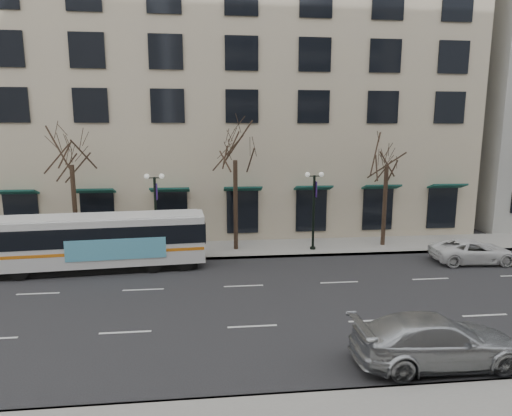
{
  "coord_description": "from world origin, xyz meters",
  "views": [
    {
      "loc": [
        -1.54,
        -18.34,
        7.76
      ],
      "look_at": [
        0.65,
        2.43,
        4.0
      ],
      "focal_mm": 30.0,
      "sensor_mm": 36.0,
      "label": 1
    }
  ],
  "objects": [
    {
      "name": "ground",
      "position": [
        0.0,
        0.0,
        0.0
      ],
      "size": [
        160.0,
        160.0,
        0.0
      ],
      "primitive_type": "plane",
      "color": "black",
      "rests_on": "ground"
    },
    {
      "name": "sidewalk_far",
      "position": [
        5.0,
        9.0,
        0.07
      ],
      "size": [
        80.0,
        4.0,
        0.15
      ],
      "primitive_type": "cube",
      "color": "gray",
      "rests_on": "ground"
    },
    {
      "name": "building_hotel",
      "position": [
        -2.0,
        21.0,
        12.0
      ],
      "size": [
        40.0,
        20.0,
        24.0
      ],
      "primitive_type": "cube",
      "color": "#BEB091",
      "rests_on": "ground"
    },
    {
      "name": "tree_far_left",
      "position": [
        -10.0,
        8.8,
        6.7
      ],
      "size": [
        3.6,
        3.6,
        8.34
      ],
      "color": "black",
      "rests_on": "ground"
    },
    {
      "name": "tree_far_mid",
      "position": [
        0.0,
        8.8,
        6.91
      ],
      "size": [
        3.6,
        3.6,
        8.55
      ],
      "color": "black",
      "rests_on": "ground"
    },
    {
      "name": "tree_far_right",
      "position": [
        10.0,
        8.8,
        6.42
      ],
      "size": [
        3.6,
        3.6,
        8.06
      ],
      "color": "black",
      "rests_on": "ground"
    },
    {
      "name": "lamp_post_left",
      "position": [
        -4.99,
        8.2,
        2.94
      ],
      "size": [
        1.22,
        0.45,
        5.21
      ],
      "color": "black",
      "rests_on": "ground"
    },
    {
      "name": "lamp_post_right",
      "position": [
        5.01,
        8.2,
        2.94
      ],
      "size": [
        1.22,
        0.45,
        5.21
      ],
      "color": "black",
      "rests_on": "ground"
    },
    {
      "name": "city_bus",
      "position": [
        -7.68,
        5.8,
        1.71
      ],
      "size": [
        11.7,
        3.43,
        3.13
      ],
      "rotation": [
        0.0,
        0.0,
        0.08
      ],
      "color": "silver",
      "rests_on": "ground"
    },
    {
      "name": "silver_car",
      "position": [
        5.89,
        -5.7,
        0.83
      ],
      "size": [
        5.73,
        2.37,
        1.66
      ],
      "primitive_type": "imported",
      "rotation": [
        0.0,
        0.0,
        1.58
      ],
      "color": "#B2B5BA",
      "rests_on": "ground"
    },
    {
      "name": "white_pickup",
      "position": [
        14.0,
        4.84,
        0.68
      ],
      "size": [
        5.07,
        2.59,
        1.37
      ],
      "primitive_type": "imported",
      "rotation": [
        0.0,
        0.0,
        1.5
      ],
      "color": "white",
      "rests_on": "ground"
    }
  ]
}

